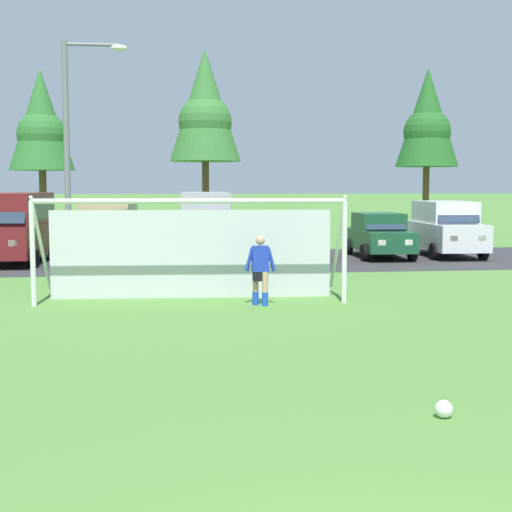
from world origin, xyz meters
TOP-DOWN VIEW (x-y plane):
  - ground_plane at (0.00, 15.00)m, footprint 400.00×400.00m
  - parking_lot_strip at (0.00, 23.37)m, footprint 52.00×8.40m
  - soccer_ball at (1.75, 4.47)m, footprint 0.22×0.22m
  - soccer_goal at (-0.95, 14.22)m, footprint 7.51×2.35m
  - player_midfield_center at (0.61, 13.07)m, footprint 0.73×0.32m
  - parked_car_slot_far_left at (-6.88, 23.38)m, footprint 2.45×4.93m
  - parked_car_slot_left at (-3.61, 23.26)m, footprint 2.39×4.73m
  - parked_car_slot_center_left at (-0.05, 24.60)m, footprint 2.29×4.85m
  - parked_car_slot_center at (2.61, 22.51)m, footprint 2.11×4.24m
  - parked_car_slot_center_right at (6.65, 23.78)m, footprint 2.08×4.22m
  - parked_car_slot_right at (9.41, 24.01)m, footprint 2.23×4.65m
  - tree_left_edge at (-7.54, 33.68)m, footprint 3.17×3.17m
  - tree_mid_left at (0.49, 33.65)m, footprint 3.59×3.59m
  - tree_center_back at (12.65, 35.22)m, footprint 3.41×3.41m
  - street_lamp at (-4.30, 18.99)m, footprint 2.00×0.32m

SIDE VIEW (x-z plane):
  - ground_plane at x=0.00m, z-range 0.00..0.00m
  - parking_lot_strip at x=0.00m, z-range 0.00..0.01m
  - soccer_ball at x=1.75m, z-range 0.00..0.22m
  - player_midfield_center at x=0.61m, z-range 0.00..1.64m
  - parked_car_slot_center at x=2.61m, z-range 0.02..1.74m
  - parked_car_slot_center_right at x=6.65m, z-range 0.02..1.74m
  - parked_car_slot_left at x=-3.61m, z-range 0.03..2.19m
  - parked_car_slot_right at x=9.41m, z-range 0.03..2.19m
  - soccer_goal at x=-0.95m, z-range 0.01..2.58m
  - parked_car_slot_far_left at x=-6.88m, z-range 0.08..2.60m
  - parked_car_slot_center_left at x=-0.05m, z-range 0.08..2.60m
  - street_lamp at x=-4.30m, z-range 0.14..7.21m
  - tree_left_edge at x=-7.54m, z-range 1.57..10.01m
  - tree_center_back at x=12.65m, z-range 1.70..10.79m
  - tree_mid_left at x=0.49m, z-range 1.79..11.36m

